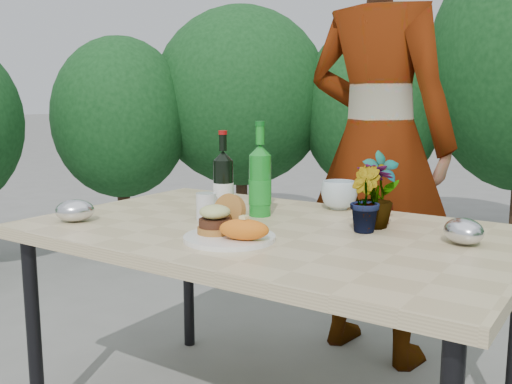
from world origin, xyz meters
The scene contains 17 objects.
patio_table centered at (0.00, 0.00, 0.69)m, with size 1.60×1.00×0.75m.
shrub_hedge centered at (0.29, 1.61, 1.17)m, with size 6.88×5.16×2.35m.
dinner_plate centered at (0.00, -0.22, 0.76)m, with size 0.28×0.28×0.01m, color white.
burger_stack centered at (-0.06, -0.20, 0.81)m, with size 0.11×0.16×0.11m.
sweet_potato centered at (0.06, -0.24, 0.80)m, with size 0.15×0.08×0.06m, color orange.
grilled_veg centered at (0.01, -0.13, 0.78)m, with size 0.08×0.05×0.03m.
wine_bottle centered at (-0.24, 0.07, 0.86)m, with size 0.08×0.08×0.31m.
sparkling_water centered at (-0.13, 0.14, 0.88)m, with size 0.08×0.08×0.35m.
plastic_cup centered at (-0.25, -0.02, 0.80)m, with size 0.07×0.07×0.10m, color silver.
seedling_left centered at (0.29, 0.26, 0.87)m, with size 0.13×0.09×0.25m, color #22591E.
seedling_mid centered at (0.28, 0.12, 0.86)m, with size 0.12×0.09×0.21m, color #27561D.
seedling_right centered at (0.29, 0.19, 0.86)m, with size 0.12×0.12×0.22m, color #2A591E.
blue_bowl centered at (0.05, 0.42, 0.81)m, with size 0.14×0.14×0.11m, color silver.
foil_packet_left centered at (-0.61, -0.30, 0.79)m, with size 0.13×0.11×0.08m, color silver.
foil_packet_right centered at (0.60, 0.13, 0.79)m, with size 0.13×0.11×0.08m, color silver.
person centered at (0.04, 0.84, 0.98)m, with size 0.72×0.47×1.96m, color #9C6D4E.
terracotta_pot centered at (-1.56, 1.84, 0.07)m, with size 0.17×0.17×0.14m.
Camera 1 is at (0.99, -1.57, 1.17)m, focal length 40.00 mm.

